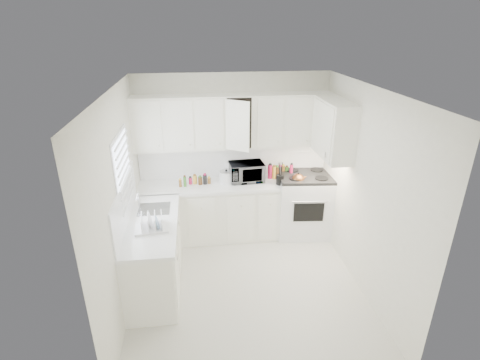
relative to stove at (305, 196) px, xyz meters
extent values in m
plane|color=silver|center=(-1.14, -1.26, -0.67)|extent=(3.20, 3.20, 0.00)
plane|color=white|center=(-1.14, -1.26, 1.93)|extent=(3.20, 3.20, 0.00)
plane|color=white|center=(-1.14, 0.34, 0.63)|extent=(3.00, 0.00, 3.00)
plane|color=white|center=(-1.14, -2.86, 0.63)|extent=(3.00, 0.00, 3.00)
plane|color=white|center=(-2.64, -1.26, 0.63)|extent=(0.00, 3.20, 3.20)
plane|color=white|center=(0.36, -1.26, 0.63)|extent=(0.00, 3.20, 3.20)
cube|color=white|center=(-1.53, 0.03, 0.26)|extent=(2.24, 0.64, 0.05)
cube|color=white|center=(-2.33, -1.06, 0.26)|extent=(0.64, 1.62, 0.05)
cube|color=white|center=(-1.14, 0.33, 0.56)|extent=(2.98, 0.02, 0.55)
cube|color=white|center=(-2.63, -1.06, 0.56)|extent=(0.02, 1.60, 0.55)
imported|color=gray|center=(-0.95, 0.10, 0.46)|extent=(0.55, 0.33, 0.36)
cylinder|color=white|center=(-1.20, 0.25, 0.42)|extent=(0.12, 0.12, 0.27)
cylinder|color=brown|center=(-1.99, 0.16, 0.35)|extent=(0.06, 0.06, 0.13)
cylinder|color=#3E832B|center=(-1.91, 0.07, 0.35)|extent=(0.06, 0.06, 0.13)
cylinder|color=#CD1B4F|center=(-1.84, 0.16, 0.35)|extent=(0.06, 0.06, 0.13)
cylinder|color=yellow|center=(-1.76, 0.07, 0.35)|extent=(0.06, 0.06, 0.13)
cylinder|color=#543318|center=(-1.69, 0.16, 0.35)|extent=(0.06, 0.06, 0.13)
cylinder|color=black|center=(-1.61, 0.07, 0.35)|extent=(0.06, 0.06, 0.13)
cylinder|color=brown|center=(-1.54, 0.16, 0.35)|extent=(0.06, 0.06, 0.13)
cylinder|color=#CD1B4F|center=(-0.56, 0.20, 0.38)|extent=(0.06, 0.06, 0.19)
cylinder|color=yellow|center=(-0.50, 0.14, 0.38)|extent=(0.06, 0.06, 0.19)
cylinder|color=#543318|center=(-0.45, 0.20, 0.38)|extent=(0.06, 0.06, 0.19)
cylinder|color=black|center=(-0.39, 0.14, 0.38)|extent=(0.06, 0.06, 0.19)
cylinder|color=brown|center=(-0.34, 0.20, 0.38)|extent=(0.06, 0.06, 0.19)
cylinder|color=#3E832B|center=(-0.28, 0.14, 0.38)|extent=(0.06, 0.06, 0.19)
cylinder|color=#CD1B4F|center=(-0.23, 0.20, 0.38)|extent=(0.06, 0.06, 0.19)
camera|label=1|loc=(-1.73, -5.25, 2.61)|focal=27.60mm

